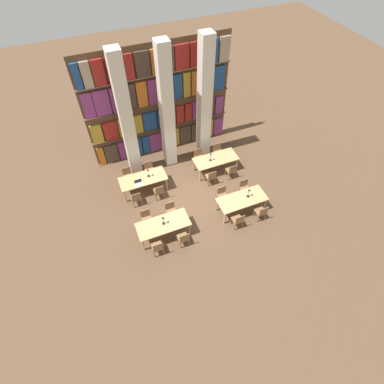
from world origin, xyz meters
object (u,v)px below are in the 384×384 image
Objects in this scene: chair_3 at (171,210)px; chair_9 at (128,175)px; chair_10 at (159,191)px; chair_15 at (218,151)px; reading_table_0 at (163,225)px; chair_12 at (211,177)px; chair_14 at (232,171)px; chair_11 at (149,169)px; desk_lamp_1 at (249,192)px; chair_7 at (244,188)px; chair_1 at (147,218)px; pillar_right at (205,102)px; reading_table_3 at (216,160)px; chair_0 at (158,247)px; desk_lamp_2 at (148,172)px; pillar_center at (167,111)px; chair_2 at (183,238)px; chair_8 at (136,198)px; reading_table_1 at (242,200)px; reading_table_2 at (143,180)px; pillar_left at (126,120)px; chair_4 at (238,220)px; chair_13 at (199,157)px; desk_lamp_0 at (163,219)px; chair_5 at (222,195)px; laptop at (139,183)px; desk_lamp_3 at (211,156)px; chair_6 at (261,212)px.

chair_9 is at bearing -66.34° from chair_3.
chair_15 is (3.59, 1.41, 0.00)m from chair_10.
reading_table_0 is at bearing 39.76° from chair_15.
chair_12 and chair_14 have the same top height.
chair_11 is (1.05, 0.00, 0.00)m from chair_9.
chair_7 is at bearing 69.38° from desk_lamp_1.
chair_1 is at bearing 123.64° from reading_table_0.
chair_15 is at bearing -149.96° from chair_1.
pillar_right reaches higher than reading_table_3.
chair_0 is 1.96× the size of desk_lamp_2.
pillar_center is 4.99m from reading_table_0.
chair_12 reaches higher than reading_table_0.
pillar_right is 2.84× the size of reading_table_3.
chair_2 and chair_8 have the same top height.
desk_lamp_1 reaches higher than reading_table_1.
chair_0 is 3.47m from reading_table_2.
chair_11 is (0.53, -0.64, -2.53)m from pillar_left.
chair_4 is at bearing -75.49° from pillar_center.
chair_2 is 1.92× the size of desk_lamp_1.
chair_13 is at bearing 48.53° from reading_table_0.
chair_9 is (-1.18, 2.69, 0.00)m from chair_3.
chair_2 and chair_3 have the same top height.
desk_lamp_0 is 0.50× the size of chair_12.
desk_lamp_2 is at bearing -137.55° from pillar_center.
chair_2 is 0.41× the size of reading_table_1.
desk_lamp_2 is at bearing -36.51° from chair_5.
laptop is at bearing 147.90° from chair_10.
reading_table_3 is 0.96m from chair_13.
pillar_right is at bearing 103.34° from chair_14.
laptop is (-0.89, 1.69, 0.34)m from chair_3.
chair_0 is 5.23m from chair_14.
desk_lamp_3 is at bearing -144.97° from chair_3.
reading_table_3 is (3.54, 2.62, 0.00)m from reading_table_0.
reading_table_2 is 4.74× the size of desk_lamp_2.
chair_8 is (-4.12, 2.00, -0.22)m from reading_table_1.
reading_table_3 is at bearing 127.46° from chair_13.
chair_12 is (-0.57, -0.74, -0.22)m from reading_table_3.
pillar_right is 13.47× the size of desk_lamp_3.
chair_7 is 1.00× the size of chair_10.
desk_lamp_0 is 2.07m from chair_10.
reading_table_0 is (-1.72, -4.08, -2.30)m from pillar_center.
chair_5 and chair_7 have the same top height.
reading_table_0 is 2.42× the size of chair_6.
desk_lamp_2 reaches higher than laptop.
reading_table_0 is 4.14m from chair_7.
reading_table_3 is 0.92m from chair_14.
chair_10 is (0.41, 1.94, -0.60)m from desk_lamp_0.
pillar_left is 2.84× the size of reading_table_3.
chair_9 is at bearing 168.88° from reading_table_3.
pillar_right is 3.39m from chair_14.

